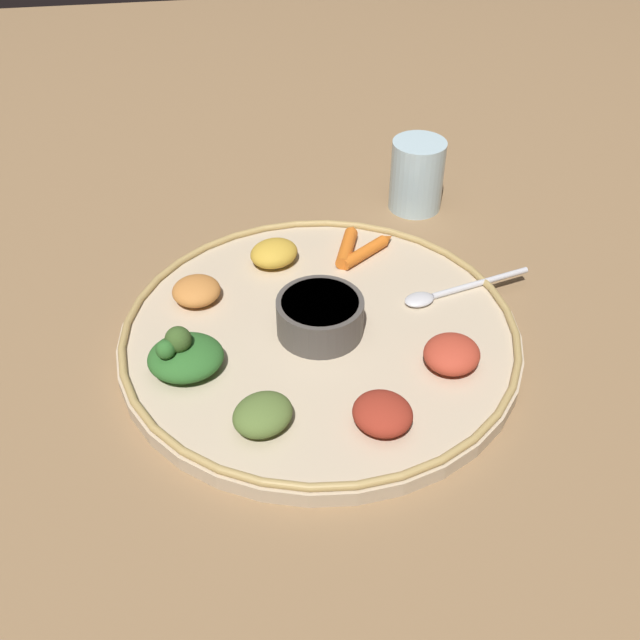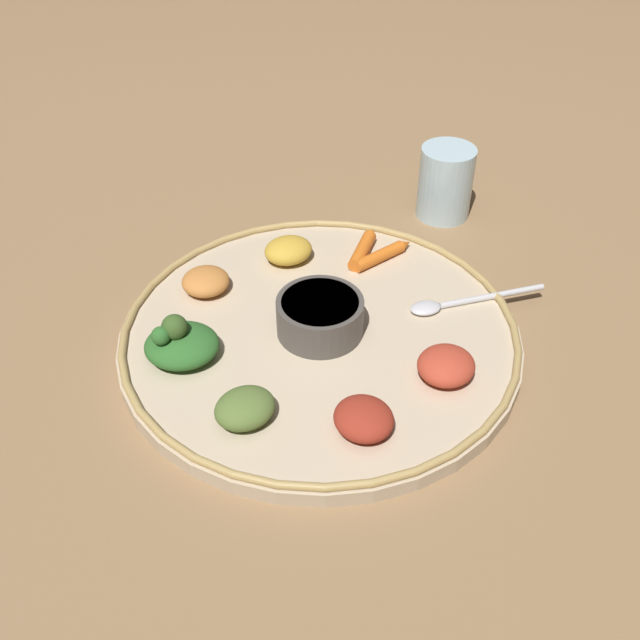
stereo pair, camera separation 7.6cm
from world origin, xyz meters
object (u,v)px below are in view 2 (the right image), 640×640
at_px(center_bowl, 320,315).
at_px(drinking_glass, 445,187).
at_px(carrot_near_spoon, 383,254).
at_px(carrot_outer, 364,248).
at_px(spoon, 456,302).
at_px(greens_pile, 180,343).

xyz_separation_m(center_bowl, drinking_glass, (0.17, 0.25, 0.00)).
height_order(carrot_near_spoon, carrot_outer, carrot_outer).
distance_m(spoon, carrot_near_spoon, 0.11).
bearing_deg(drinking_glass, spoon, -94.79).
xyz_separation_m(greens_pile, carrot_outer, (0.19, 0.18, -0.01)).
bearing_deg(spoon, carrot_near_spoon, 129.41).
relative_size(center_bowl, greens_pile, 1.20).
xyz_separation_m(spoon, greens_pile, (-0.29, -0.08, 0.01)).
height_order(spoon, drinking_glass, drinking_glass).
relative_size(spoon, carrot_outer, 1.92).
distance_m(spoon, carrot_outer, 0.14).
height_order(center_bowl, greens_pile, greens_pile).
distance_m(carrot_outer, drinking_glass, 0.16).
bearing_deg(spoon, center_bowl, -165.12).
relative_size(greens_pile, drinking_glass, 0.80).
height_order(spoon, greens_pile, greens_pile).
bearing_deg(greens_pile, drinking_glass, 43.53).
height_order(greens_pile, drinking_glass, drinking_glass).
bearing_deg(carrot_near_spoon, carrot_outer, 148.93).
bearing_deg(drinking_glass, carrot_near_spoon, -125.46).
height_order(center_bowl, spoon, center_bowl).
relative_size(center_bowl, carrot_outer, 1.10).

